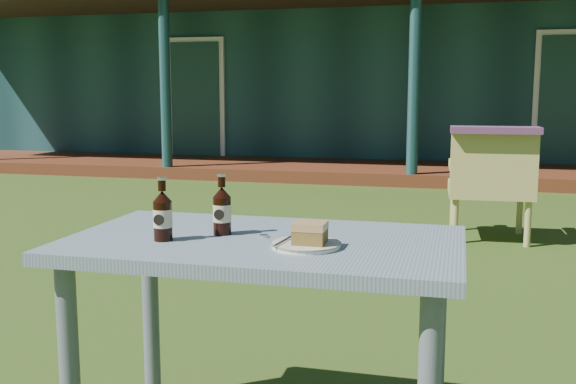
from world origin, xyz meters
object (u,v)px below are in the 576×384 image
(armchair_left, at_px, (491,180))
(cafe_table, at_px, (264,270))
(cola_bottle_near, at_px, (222,210))
(cola_bottle_far, at_px, (163,215))
(cake_slice, at_px, (310,233))
(plate, at_px, (306,244))

(armchair_left, bearing_deg, cafe_table, -103.11)
(cola_bottle_near, bearing_deg, cafe_table, -9.26)
(armchair_left, bearing_deg, cola_bottle_far, -106.99)
(cola_bottle_near, height_order, armchair_left, cola_bottle_near)
(cola_bottle_near, bearing_deg, armchair_left, 74.59)
(cola_bottle_far, bearing_deg, cola_bottle_near, 41.64)
(cafe_table, relative_size, cola_bottle_near, 6.23)
(cafe_table, height_order, cola_bottle_near, cola_bottle_near)
(cafe_table, xyz_separation_m, cola_bottle_near, (-0.14, 0.02, 0.18))
(cola_bottle_far, distance_m, armchair_left, 3.77)
(cake_slice, relative_size, armchair_left, 0.11)
(cola_bottle_far, xyz_separation_m, armchair_left, (1.10, 3.59, -0.32))
(cola_bottle_near, bearing_deg, cake_slice, -20.51)
(cafe_table, xyz_separation_m, plate, (0.15, -0.08, 0.11))
(cake_slice, height_order, cola_bottle_near, cola_bottle_near)
(plate, xyz_separation_m, cola_bottle_far, (-0.44, -0.02, 0.07))
(plate, distance_m, cola_bottle_far, 0.44)
(plate, bearing_deg, cake_slice, -30.11)
(plate, relative_size, cake_slice, 2.22)
(cola_bottle_far, bearing_deg, armchair_left, 73.01)
(cafe_table, bearing_deg, cake_slice, -29.04)
(plate, height_order, cola_bottle_near, cola_bottle_near)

